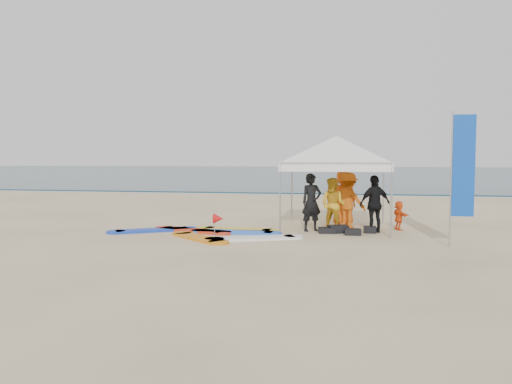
{
  "coord_description": "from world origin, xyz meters",
  "views": [
    {
      "loc": [
        2.54,
        -11.6,
        2.21
      ],
      "look_at": [
        -0.04,
        2.6,
        1.2
      ],
      "focal_mm": 35.0,
      "sensor_mm": 36.0,
      "label": 1
    }
  ],
  "objects_px": {
    "person_black_a": "(312,202)",
    "person_seated": "(399,215)",
    "person_orange_b": "(343,198)",
    "marker_pennant": "(219,219)",
    "person_yellow": "(333,205)",
    "person_black_b": "(375,204)",
    "person_orange_a": "(348,200)",
    "canopy_tent": "(337,136)",
    "feather_flag": "(462,167)",
    "surfboard_spread": "(212,233)"
  },
  "relations": [
    {
      "from": "person_black_a",
      "to": "person_seated",
      "type": "relative_size",
      "value": 1.95
    },
    {
      "from": "person_orange_b",
      "to": "marker_pennant",
      "type": "bearing_deg",
      "value": 25.7
    },
    {
      "from": "person_yellow",
      "to": "person_black_b",
      "type": "relative_size",
      "value": 0.95
    },
    {
      "from": "person_yellow",
      "to": "person_orange_a",
      "type": "height_order",
      "value": "person_orange_a"
    },
    {
      "from": "canopy_tent",
      "to": "marker_pennant",
      "type": "xyz_separation_m",
      "value": [
        -3.19,
        -2.1,
        -2.36
      ]
    },
    {
      "from": "person_orange_a",
      "to": "canopy_tent",
      "type": "bearing_deg",
      "value": 61.25
    },
    {
      "from": "person_black_a",
      "to": "person_seated",
      "type": "height_order",
      "value": "person_black_a"
    },
    {
      "from": "person_seated",
      "to": "canopy_tent",
      "type": "relative_size",
      "value": 0.2
    },
    {
      "from": "person_yellow",
      "to": "person_black_b",
      "type": "xyz_separation_m",
      "value": [
        1.21,
        -0.08,
        0.05
      ]
    },
    {
      "from": "person_black_b",
      "to": "person_orange_b",
      "type": "height_order",
      "value": "person_orange_b"
    },
    {
      "from": "feather_flag",
      "to": "marker_pennant",
      "type": "height_order",
      "value": "feather_flag"
    },
    {
      "from": "person_orange_a",
      "to": "person_black_b",
      "type": "xyz_separation_m",
      "value": [
        0.76,
        -0.88,
        -0.02
      ]
    },
    {
      "from": "feather_flag",
      "to": "person_black_a",
      "type": "bearing_deg",
      "value": 151.76
    },
    {
      "from": "person_black_a",
      "to": "canopy_tent",
      "type": "relative_size",
      "value": 0.4
    },
    {
      "from": "person_black_b",
      "to": "feather_flag",
      "type": "xyz_separation_m",
      "value": [
        1.94,
        -2.06,
        1.12
      ]
    },
    {
      "from": "person_yellow",
      "to": "surfboard_spread",
      "type": "relative_size",
      "value": 0.29
    },
    {
      "from": "marker_pennant",
      "to": "surfboard_spread",
      "type": "xyz_separation_m",
      "value": [
        -0.3,
        0.34,
        -0.46
      ]
    },
    {
      "from": "person_seated",
      "to": "surfboard_spread",
      "type": "bearing_deg",
      "value": 87.01
    },
    {
      "from": "person_seated",
      "to": "person_black_b",
      "type": "bearing_deg",
      "value": 110.29
    },
    {
      "from": "person_seated",
      "to": "canopy_tent",
      "type": "xyz_separation_m",
      "value": [
        -1.9,
        -0.05,
        2.41
      ]
    },
    {
      "from": "person_black_a",
      "to": "feather_flag",
      "type": "height_order",
      "value": "feather_flag"
    },
    {
      "from": "person_orange_a",
      "to": "marker_pennant",
      "type": "xyz_separation_m",
      "value": [
        -3.57,
        -2.35,
        -0.37
      ]
    },
    {
      "from": "person_black_b",
      "to": "marker_pennant",
      "type": "relative_size",
      "value": 2.65
    },
    {
      "from": "feather_flag",
      "to": "surfboard_spread",
      "type": "distance_m",
      "value": 6.91
    },
    {
      "from": "person_black_a",
      "to": "marker_pennant",
      "type": "xyz_separation_m",
      "value": [
        -2.49,
        -1.44,
        -0.37
      ]
    },
    {
      "from": "person_black_b",
      "to": "canopy_tent",
      "type": "xyz_separation_m",
      "value": [
        -1.14,
        0.63,
        2.01
      ]
    },
    {
      "from": "person_yellow",
      "to": "feather_flag",
      "type": "xyz_separation_m",
      "value": [
        3.15,
        -2.14,
        1.16
      ]
    },
    {
      "from": "person_black_a",
      "to": "person_orange_b",
      "type": "relative_size",
      "value": 0.95
    },
    {
      "from": "person_black_b",
      "to": "person_seated",
      "type": "height_order",
      "value": "person_black_b"
    },
    {
      "from": "person_orange_b",
      "to": "person_seated",
      "type": "relative_size",
      "value": 2.05
    },
    {
      "from": "person_yellow",
      "to": "feather_flag",
      "type": "distance_m",
      "value": 3.98
    },
    {
      "from": "person_seated",
      "to": "person_black_a",
      "type": "bearing_deg",
      "value": 83.63
    },
    {
      "from": "person_orange_b",
      "to": "surfboard_spread",
      "type": "xyz_separation_m",
      "value": [
        -3.7,
        -2.51,
        -0.87
      ]
    },
    {
      "from": "person_orange_b",
      "to": "person_seated",
      "type": "bearing_deg",
      "value": 143.0
    },
    {
      "from": "person_seated",
      "to": "feather_flag",
      "type": "height_order",
      "value": "feather_flag"
    },
    {
      "from": "person_black_b",
      "to": "person_seated",
      "type": "xyz_separation_m",
      "value": [
        0.76,
        0.68,
        -0.4
      ]
    },
    {
      "from": "person_black_a",
      "to": "person_orange_a",
      "type": "height_order",
      "value": "person_orange_a"
    },
    {
      "from": "person_black_b",
      "to": "marker_pennant",
      "type": "xyz_separation_m",
      "value": [
        -4.33,
        -1.47,
        -0.35
      ]
    },
    {
      "from": "person_seated",
      "to": "feather_flag",
      "type": "distance_m",
      "value": 3.35
    },
    {
      "from": "surfboard_spread",
      "to": "marker_pennant",
      "type": "bearing_deg",
      "value": -49.16
    },
    {
      "from": "person_black_a",
      "to": "person_black_b",
      "type": "bearing_deg",
      "value": -27.92
    },
    {
      "from": "person_orange_b",
      "to": "surfboard_spread",
      "type": "distance_m",
      "value": 4.55
    },
    {
      "from": "person_black_b",
      "to": "person_seated",
      "type": "distance_m",
      "value": 1.09
    },
    {
      "from": "person_yellow",
      "to": "surfboard_spread",
      "type": "bearing_deg",
      "value": -137.58
    },
    {
      "from": "person_orange_b",
      "to": "canopy_tent",
      "type": "xyz_separation_m",
      "value": [
        -0.21,
        -0.75,
        1.95
      ]
    },
    {
      "from": "person_black_a",
      "to": "feather_flag",
      "type": "relative_size",
      "value": 0.52
    },
    {
      "from": "person_yellow",
      "to": "person_seated",
      "type": "distance_m",
      "value": 2.09
    },
    {
      "from": "person_orange_a",
      "to": "person_black_b",
      "type": "bearing_deg",
      "value": 158.49
    },
    {
      "from": "person_black_a",
      "to": "person_seated",
      "type": "bearing_deg",
      "value": -13.56
    },
    {
      "from": "person_black_a",
      "to": "person_yellow",
      "type": "distance_m",
      "value": 0.64
    }
  ]
}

